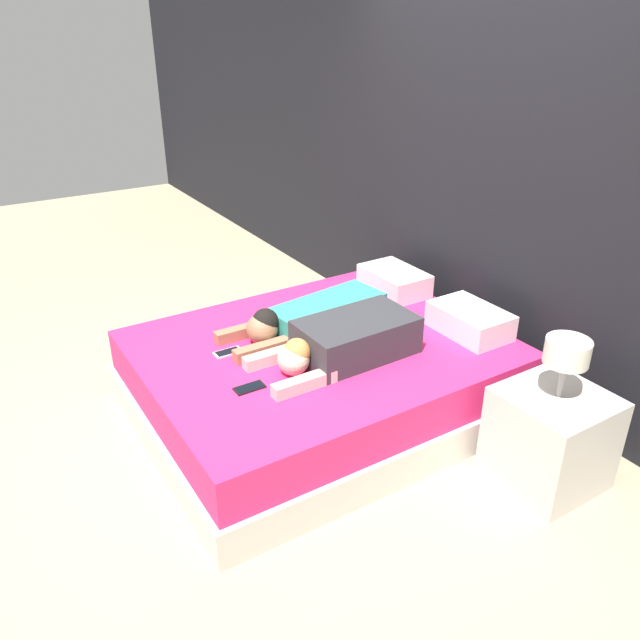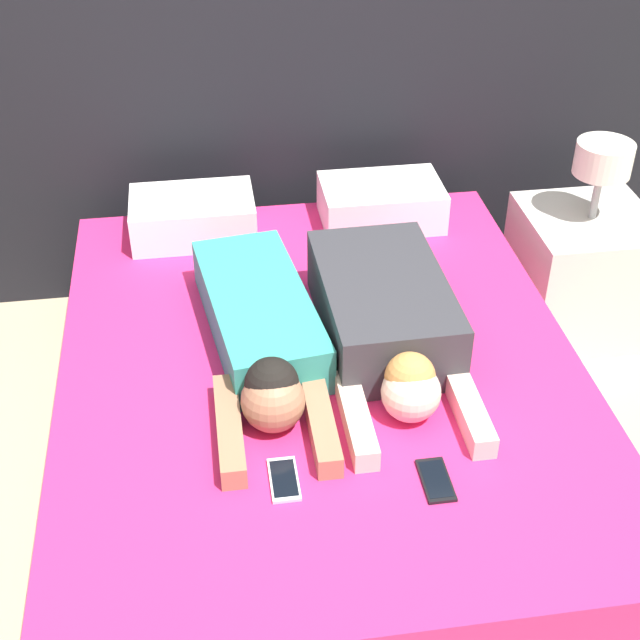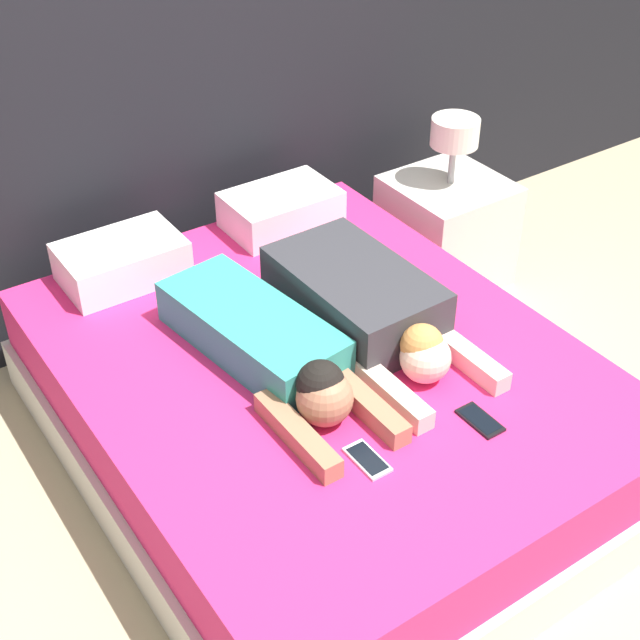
# 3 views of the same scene
# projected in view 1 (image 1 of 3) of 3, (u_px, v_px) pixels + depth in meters

# --- Properties ---
(ground_plane) EXTENTS (12.00, 12.00, 0.00)m
(ground_plane) POSITION_uv_depth(u_px,v_px,m) (320.00, 408.00, 3.88)
(ground_plane) COLOR tan
(wall_back) EXTENTS (12.00, 0.06, 2.60)m
(wall_back) POSITION_uv_depth(u_px,v_px,m) (483.00, 176.00, 3.88)
(wall_back) COLOR black
(wall_back) RESTS_ON ground_plane
(bed) EXTENTS (1.70, 2.11, 0.47)m
(bed) POSITION_uv_depth(u_px,v_px,m) (320.00, 377.00, 3.78)
(bed) COLOR beige
(bed) RESTS_ON ground_plane
(pillow_head_left) EXTENTS (0.47, 0.31, 0.16)m
(pillow_head_left) POSITION_uv_depth(u_px,v_px,m) (394.00, 281.00, 4.32)
(pillow_head_left) COLOR white
(pillow_head_left) RESTS_ON bed
(pillow_head_right) EXTENTS (0.47, 0.31, 0.16)m
(pillow_head_right) POSITION_uv_depth(u_px,v_px,m) (470.00, 321.00, 3.76)
(pillow_head_right) COLOR white
(pillow_head_right) RESTS_ON bed
(person_left) EXTENTS (0.40, 1.08, 0.21)m
(person_left) POSITION_uv_depth(u_px,v_px,m) (309.00, 318.00, 3.79)
(person_left) COLOR teal
(person_left) RESTS_ON bed
(person_right) EXTENTS (0.40, 0.95, 0.22)m
(person_right) POSITION_uv_depth(u_px,v_px,m) (345.00, 341.00, 3.48)
(person_right) COLOR #333338
(person_right) RESTS_ON bed
(cell_phone_left) EXTENTS (0.08, 0.16, 0.01)m
(cell_phone_left) POSITION_uv_depth(u_px,v_px,m) (228.00, 352.00, 3.56)
(cell_phone_left) COLOR silver
(cell_phone_left) RESTS_ON bed
(cell_phone_right) EXTENTS (0.08, 0.16, 0.01)m
(cell_phone_right) POSITION_uv_depth(u_px,v_px,m) (249.00, 388.00, 3.23)
(cell_phone_right) COLOR black
(cell_phone_right) RESTS_ON bed
(nightstand) EXTENTS (0.50, 0.50, 0.83)m
(nightstand) POSITION_uv_depth(u_px,v_px,m) (551.00, 434.00, 3.18)
(nightstand) COLOR beige
(nightstand) RESTS_ON ground_plane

